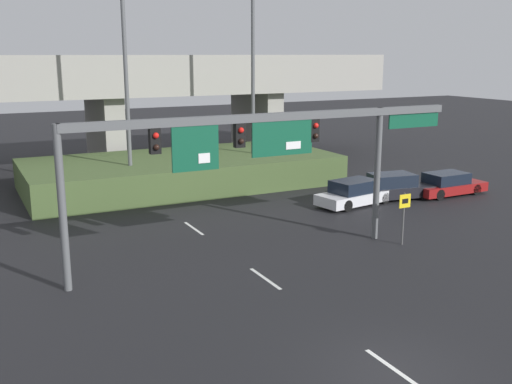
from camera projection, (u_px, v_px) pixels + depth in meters
ground_plane at (393, 368)px, 16.05m from camera, size 160.00×160.00×0.00m
lane_markings at (194, 228)px, 28.90m from camera, size 0.14×32.10×0.01m
signal_gantry at (265, 141)px, 23.74m from camera, size 17.14×0.44×5.94m
speed_limit_sign at (404, 211)px, 26.07m from camera, size 0.60×0.11×2.35m
highway_light_pole_near at (126, 73)px, 33.94m from camera, size 0.70×0.36×13.60m
highway_light_pole_far at (253, 67)px, 38.29m from camera, size 0.70×0.36×14.08m
overpass_bridge at (103, 90)px, 43.11m from camera, size 43.93×8.49×8.15m
grass_embankment at (182, 172)px, 38.07m from camera, size 19.29×8.76×1.83m
parked_sedan_near_right at (355, 193)px, 33.26m from camera, size 4.97×2.55×1.43m
parked_sedan_mid_right at (394, 187)px, 34.67m from camera, size 4.97×2.56×1.49m
parked_sedan_far_right at (447, 184)px, 35.66m from camera, size 4.75×1.90×1.35m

